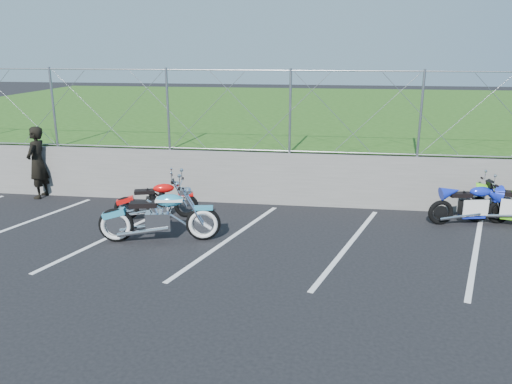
# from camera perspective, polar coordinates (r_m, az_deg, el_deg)

# --- Properties ---
(ground) EXTENTS (90.00, 90.00, 0.00)m
(ground) POSITION_cam_1_polar(r_m,az_deg,el_deg) (9.37, -4.12, -7.54)
(ground) COLOR black
(ground) RESTS_ON ground
(retaining_wall) EXTENTS (30.00, 0.22, 1.30)m
(retaining_wall) POSITION_cam_1_polar(r_m,az_deg,el_deg) (12.42, -0.83, 1.68)
(retaining_wall) COLOR #62625D
(retaining_wall) RESTS_ON ground
(grass_field) EXTENTS (30.00, 20.00, 1.30)m
(grass_field) POSITION_cam_1_polar(r_m,az_deg,el_deg) (22.17, 3.16, 8.11)
(grass_field) COLOR #234D14
(grass_field) RESTS_ON ground
(chain_link_fence) EXTENTS (28.00, 0.03, 2.00)m
(chain_link_fence) POSITION_cam_1_polar(r_m,az_deg,el_deg) (12.11, -0.87, 9.25)
(chain_link_fence) COLOR gray
(chain_link_fence) RESTS_ON retaining_wall
(parking_lines) EXTENTS (18.29, 4.31, 0.01)m
(parking_lines) POSITION_cam_1_polar(r_m,az_deg,el_deg) (10.12, 3.76, -5.65)
(parking_lines) COLOR silver
(parking_lines) RESTS_ON ground
(cruiser_turquoise) EXTENTS (2.41, 0.76, 1.21)m
(cruiser_turquoise) POSITION_cam_1_polar(r_m,az_deg,el_deg) (10.15, -10.80, -2.94)
(cruiser_turquoise) COLOR black
(cruiser_turquoise) RESTS_ON ground
(naked_orange) EXTENTS (1.83, 0.74, 0.94)m
(naked_orange) POSITION_cam_1_polar(r_m,az_deg,el_deg) (11.52, -11.19, -1.09)
(naked_orange) COLOR black
(naked_orange) RESTS_ON ground
(sportbike_blue) EXTENTS (1.86, 0.66, 0.97)m
(sportbike_blue) POSITION_cam_1_polar(r_m,az_deg,el_deg) (11.93, 23.45, -1.46)
(sportbike_blue) COLOR black
(sportbike_blue) RESTS_ON ground
(person_standing) EXTENTS (0.46, 0.68, 1.85)m
(person_standing) POSITION_cam_1_polar(r_m,az_deg,el_deg) (13.97, -23.72, 3.11)
(person_standing) COLOR black
(person_standing) RESTS_ON ground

